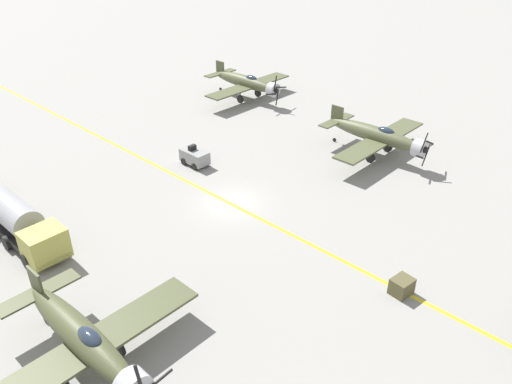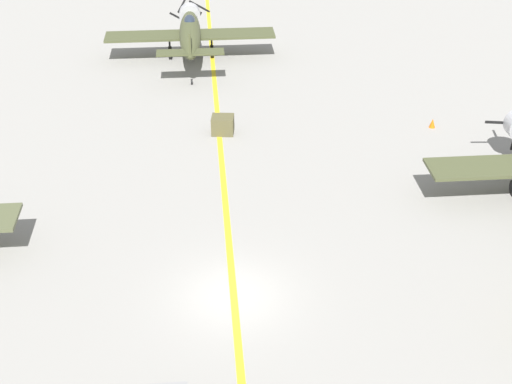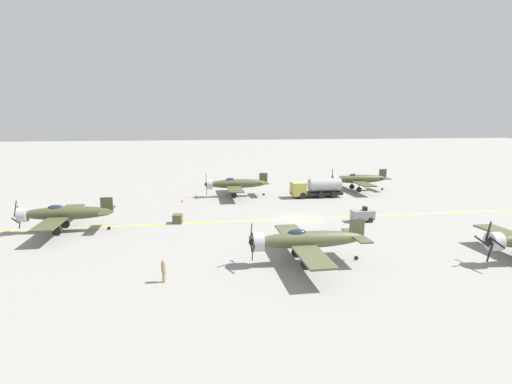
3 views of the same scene
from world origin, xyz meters
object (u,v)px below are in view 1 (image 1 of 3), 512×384
tow_tractor (195,157)px  supply_crate_by_tanker (402,286)px  fuel_tanker (23,225)px  airplane_mid_right (84,339)px  airplane_near_left (247,82)px  airplane_mid_left (378,135)px

tow_tractor → supply_crate_by_tanker: (2.73, 21.71, -0.27)m
tow_tractor → fuel_tanker: bearing=2.9°
airplane_mid_right → airplane_near_left: 40.18m
airplane_mid_left → supply_crate_by_tanker: 18.87m
fuel_tanker → tow_tractor: bearing=-177.1°
airplane_mid_left → airplane_near_left: bearing=-97.5°
airplane_mid_right → fuel_tanker: bearing=-95.4°
supply_crate_by_tanker → airplane_near_left: bearing=-121.0°
fuel_tanker → airplane_mid_left: bearing=160.6°
airplane_near_left → fuel_tanker: bearing=24.0°
airplane_near_left → airplane_mid_right: bearing=40.1°
fuel_tanker → tow_tractor: fuel_tanker is taller
airplane_mid_left → supply_crate_by_tanker: bearing=37.3°
airplane_mid_left → supply_crate_by_tanker: airplane_mid_left is taller
airplane_near_left → supply_crate_by_tanker: (18.22, 30.30, -1.49)m
fuel_tanker → supply_crate_by_tanker: fuel_tanker is taller
airplane_mid_left → tow_tractor: airplane_mid_left is taller
supply_crate_by_tanker → fuel_tanker: bearing=-58.5°
airplane_near_left → supply_crate_by_tanker: airplane_near_left is taller
airplane_near_left → airplane_mid_left: 19.49m
airplane_near_left → supply_crate_by_tanker: size_ratio=9.54×
airplane_mid_right → airplane_mid_left: airplane_mid_right is taller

